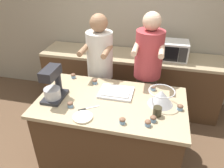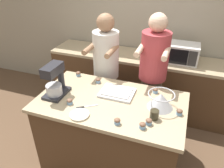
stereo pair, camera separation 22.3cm
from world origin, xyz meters
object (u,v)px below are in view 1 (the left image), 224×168
Objects in this scene: cupcake_1 at (73,76)px; cupcake_5 at (122,121)px; microwave_oven at (168,50)px; drinking_glass at (157,111)px; baking_tray at (116,92)px; cupcake_7 at (153,88)px; knife at (87,108)px; person_right at (147,76)px; person_left at (100,73)px; stand_mixer at (53,85)px; mixing_bowl at (161,97)px; small_plate at (83,117)px; cupcake_4 at (153,119)px; cupcake_3 at (95,81)px; cupcake_2 at (148,123)px; cupcake_0 at (180,107)px.

cupcake_5 is at bearing -42.61° from cupcake_1.
microwave_oven is 1.42m from drinking_glass.
cupcake_7 is (0.39, 0.16, 0.01)m from baking_tray.
knife is at bearing -117.21° from microwave_oven.
person_right is 28.69× the size of cupcake_5.
person_left reaches higher than stand_mixer.
mixing_bowl is 1.39× the size of small_plate.
person_right is 6.44× the size of mixing_bowl.
stand_mixer is 0.65× the size of microwave_oven.
cupcake_4 is at bearing -30.46° from cupcake_1.
stand_mixer reaches higher than baking_tray.
cupcake_5 is at bearing -129.98° from mixing_bowl.
small_plate is at bearing -83.30° from cupcake_3.
cupcake_3 and cupcake_7 have the same top height.
knife is 0.62m from cupcake_2.
baking_tray is at bearing 169.95° from mixing_bowl.
cupcake_5 is at bearing -97.55° from person_right.
microwave_oven is 1.52m from cupcake_4.
stand_mixer reaches higher than cupcake_2.
cupcake_2 is at bearing -133.31° from cupcake_0.
microwave_oven is 9.25× the size of cupcake_4.
cupcake_1 is at bearing 86.82° from stand_mixer.
small_plate is at bearing -150.54° from mixing_bowl.
cupcake_0 is 1.00× the size of cupcake_7.
knife is at bearing -82.54° from person_left.
stand_mixer is 6.02× the size of cupcake_2.
mixing_bowl reaches higher than cupcake_3.
cupcake_0 is (0.14, -1.28, -0.09)m from microwave_oven.
stand_mixer reaches higher than cupcake_4.
cupcake_5 is (-0.23, -0.02, 0.00)m from cupcake_2.
person_left is 27.78× the size of cupcake_4.
cupcake_3 is (-0.07, 0.63, 0.02)m from small_plate.
cupcake_0 is at bearing 20.74° from small_plate.
baking_tray is 6.14× the size of cupcake_1.
stand_mixer reaches higher than drinking_glass.
small_plate is 0.38m from cupcake_5.
person_right is at bearing 105.72° from cupcake_7.
baking_tray is at bearing -57.34° from person_left.
cupcake_3 is at bearing 163.13° from cupcake_0.
small_plate is 3.21× the size of cupcake_5.
person_right reaches higher than mixing_bowl.
microwave_oven reaches higher than cupcake_4.
cupcake_7 is (-0.07, 0.45, -0.02)m from drinking_glass.
stand_mixer is 6.02× the size of cupcake_5.
cupcake_3 and cupcake_5 have the same top height.
stand_mixer is 6.02× the size of cupcake_3.
person_left is 27.78× the size of cupcake_0.
cupcake_3 is at bearing -130.13° from microwave_oven.
mixing_bowl is at bearing 7.95° from stand_mixer.
microwave_oven is at bearing 62.79° from knife.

